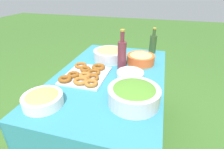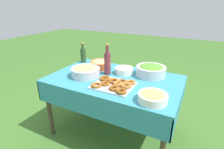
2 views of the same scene
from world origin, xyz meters
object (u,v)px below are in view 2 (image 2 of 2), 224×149
(salad_bowl, at_px, (151,70))
(fruit_bowl, at_px, (153,97))
(plate_stack, at_px, (124,71))
(donut_platter, at_px, (114,84))
(bread_bowl, at_px, (86,71))
(wine_bottle, at_px, (107,63))
(pasta_bowl, at_px, (101,64))
(olive_oil_bottle, at_px, (83,55))

(salad_bowl, xyz_separation_m, fruit_bowl, (0.17, -0.55, -0.02))
(plate_stack, distance_m, fruit_bowl, 0.67)
(donut_platter, height_order, bread_bowl, bread_bowl)
(salad_bowl, bearing_deg, donut_platter, -119.21)
(fruit_bowl, bearing_deg, donut_platter, 165.29)
(donut_platter, bearing_deg, wine_bottle, 130.47)
(bread_bowl, bearing_deg, wine_bottle, 41.01)
(wine_bottle, distance_m, bread_bowl, 0.27)
(pasta_bowl, distance_m, bread_bowl, 0.32)
(fruit_bowl, bearing_deg, wine_bottle, 150.17)
(donut_platter, bearing_deg, plate_stack, 98.02)
(plate_stack, distance_m, wine_bottle, 0.23)
(fruit_bowl, bearing_deg, plate_stack, 134.84)
(donut_platter, bearing_deg, olive_oil_bottle, 146.25)
(wine_bottle, bearing_deg, bread_bowl, -138.99)
(olive_oil_bottle, relative_size, wine_bottle, 0.77)
(olive_oil_bottle, bearing_deg, salad_bowl, -2.82)
(pasta_bowl, bearing_deg, salad_bowl, 3.46)
(bread_bowl, bearing_deg, pasta_bowl, 88.01)
(donut_platter, height_order, plate_stack, plate_stack)
(bread_bowl, bearing_deg, plate_stack, 37.46)
(plate_stack, relative_size, olive_oil_bottle, 0.77)
(salad_bowl, height_order, donut_platter, salad_bowl)
(bread_bowl, bearing_deg, salad_bowl, 28.24)
(bread_bowl, bearing_deg, olive_oil_bottle, 128.73)
(wine_bottle, height_order, bread_bowl, wine_bottle)
(donut_platter, relative_size, wine_bottle, 1.18)
(pasta_bowl, bearing_deg, olive_oil_bottle, 165.28)
(fruit_bowl, bearing_deg, bread_bowl, 166.57)
(plate_stack, height_order, olive_oil_bottle, olive_oil_bottle)
(plate_stack, distance_m, olive_oil_bottle, 0.70)
(olive_oil_bottle, relative_size, bread_bowl, 0.85)
(pasta_bowl, relative_size, bread_bowl, 0.81)
(plate_stack, bearing_deg, bread_bowl, -142.54)
(pasta_bowl, relative_size, olive_oil_bottle, 0.95)
(pasta_bowl, distance_m, donut_platter, 0.57)
(olive_oil_bottle, xyz_separation_m, bread_bowl, (0.32, -0.40, -0.05))
(salad_bowl, relative_size, olive_oil_bottle, 1.20)
(plate_stack, bearing_deg, salad_bowl, 14.59)
(pasta_bowl, relative_size, fruit_bowl, 1.04)
(salad_bowl, xyz_separation_m, bread_bowl, (-0.66, -0.35, -0.01))
(pasta_bowl, xyz_separation_m, fruit_bowl, (0.82, -0.51, -0.01))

